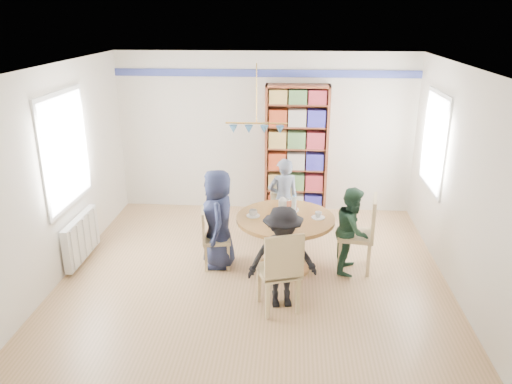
# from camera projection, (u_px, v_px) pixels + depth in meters

# --- Properties ---
(ground) EXTENTS (5.00, 5.00, 0.00)m
(ground) POSITION_uv_depth(u_px,v_px,m) (254.00, 277.00, 6.57)
(ground) COLOR tan
(room_shell) EXTENTS (5.00, 5.00, 5.00)m
(room_shell) POSITION_uv_depth(u_px,v_px,m) (240.00, 139.00, 6.84)
(room_shell) COLOR white
(room_shell) RESTS_ON ground
(radiator) EXTENTS (0.12, 1.00, 0.60)m
(radiator) POSITION_uv_depth(u_px,v_px,m) (82.00, 238.00, 6.90)
(radiator) COLOR silver
(radiator) RESTS_ON ground
(dining_table) EXTENTS (1.30, 1.30, 0.75)m
(dining_table) POSITION_uv_depth(u_px,v_px,m) (285.00, 230.00, 6.62)
(dining_table) COLOR brown
(dining_table) RESTS_ON ground
(chair_left) EXTENTS (0.44, 0.44, 0.84)m
(chair_left) POSITION_uv_depth(u_px,v_px,m) (211.00, 235.00, 6.70)
(chair_left) COLOR tan
(chair_left) RESTS_ON ground
(chair_right) EXTENTS (0.53, 0.53, 1.04)m
(chair_right) POSITION_uv_depth(u_px,v_px,m) (363.00, 230.00, 6.58)
(chair_right) COLOR tan
(chair_right) RESTS_ON ground
(chair_far) EXTENTS (0.45, 0.45, 0.84)m
(chair_far) POSITION_uv_depth(u_px,v_px,m) (284.00, 209.00, 7.61)
(chair_far) COLOR tan
(chair_far) RESTS_ON ground
(chair_near) EXTENTS (0.57, 0.57, 1.02)m
(chair_near) POSITION_uv_depth(u_px,v_px,m) (281.00, 269.00, 5.63)
(chair_near) COLOR tan
(chair_near) RESTS_ON ground
(person_left) EXTENTS (0.54, 0.73, 1.37)m
(person_left) POSITION_uv_depth(u_px,v_px,m) (218.00, 219.00, 6.67)
(person_left) COLOR #1B203B
(person_left) RESTS_ON ground
(person_right) EXTENTS (0.56, 0.65, 1.17)m
(person_right) POSITION_uv_depth(u_px,v_px,m) (352.00, 230.00, 6.57)
(person_right) COLOR #1A3524
(person_right) RESTS_ON ground
(person_far) EXTENTS (0.53, 0.42, 1.28)m
(person_far) POSITION_uv_depth(u_px,v_px,m) (283.00, 199.00, 7.48)
(person_far) COLOR gray
(person_far) RESTS_ON ground
(person_near) EXTENTS (0.87, 0.60, 1.25)m
(person_near) POSITION_uv_depth(u_px,v_px,m) (282.00, 258.00, 5.75)
(person_near) COLOR black
(person_near) RESTS_ON ground
(bookshelf) EXTENTS (1.05, 0.31, 2.19)m
(bookshelf) POSITION_uv_depth(u_px,v_px,m) (296.00, 152.00, 8.36)
(bookshelf) COLOR brown
(bookshelf) RESTS_ON ground
(tableware) EXTENTS (1.03, 1.03, 0.27)m
(tableware) POSITION_uv_depth(u_px,v_px,m) (284.00, 212.00, 6.56)
(tableware) COLOR white
(tableware) RESTS_ON dining_table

